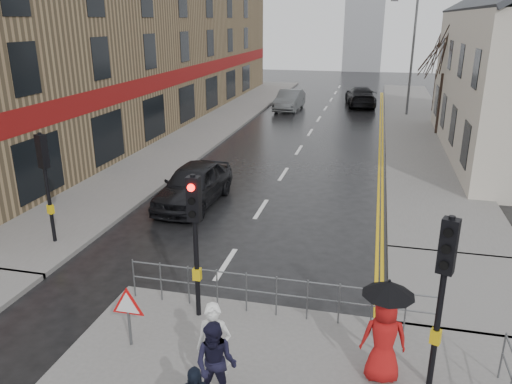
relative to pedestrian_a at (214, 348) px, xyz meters
The scene contains 20 objects.
ground 2.63m from the pedestrian_a, 123.10° to the left, with size 120.00×120.00×0.00m, color black.
left_pavement 26.24m from the pedestrian_a, 107.36° to the left, with size 4.00×44.00×0.14m, color #605E5B.
right_pavement 27.54m from the pedestrian_a, 79.16° to the left, with size 4.00×40.00×0.14m, color #605E5B.
pavement_bridge_right 7.28m from the pedestrian_a, 44.21° to the left, with size 4.00×4.20×0.14m, color #605E5B.
building_left_terrace 27.77m from the pedestrian_a, 119.01° to the left, with size 8.00×42.00×10.00m, color #866F4D.
church_tower 64.53m from the pedestrian_a, 89.84° to the left, with size 5.00×5.00×18.00m, color #979AA0.
traffic_signal_near_left 2.88m from the pedestrian_a, 116.79° to the left, with size 0.28×0.27×3.40m.
traffic_signal_near_right 4.26m from the pedestrian_a, 14.89° to the left, with size 0.34×0.33×3.40m.
traffic_signal_far_left 8.60m from the pedestrian_a, 143.57° to the left, with size 0.34×0.33×3.40m.
guard_railing_front 2.71m from the pedestrian_a, 76.66° to the left, with size 7.14×0.04×1.00m.
warning_sign 2.28m from the pedestrian_a, 158.75° to the left, with size 0.80×0.07×1.35m.
street_lamp 30.59m from the pedestrian_a, 81.49° to the left, with size 1.83×0.25×8.00m.
tree_near 25.15m from the pedestrian_a, 75.59° to the left, with size 2.40×2.40×6.58m.
tree_far 32.90m from the pedestrian_a, 78.23° to the left, with size 2.40×2.40×5.64m.
pedestrian_a is the anchor object (origin of this frame).
pedestrian_b 0.37m from the pedestrian_a, 67.45° to the right, with size 0.78×0.61×1.61m, color black.
pedestrian_with_umbrella 3.15m from the pedestrian_a, 18.51° to the left, with size 0.96×0.96×2.09m.
car_parked 10.23m from the pedestrian_a, 112.36° to the left, with size 1.84×4.58×1.56m, color black.
car_mid 30.86m from the pedestrian_a, 97.38° to the left, with size 1.61×4.61×1.52m, color #474A4C.
car_far 33.87m from the pedestrian_a, 87.92° to the left, with size 2.16×5.32×1.54m, color black.
Camera 1 is at (3.83, -9.20, 6.62)m, focal length 35.00 mm.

